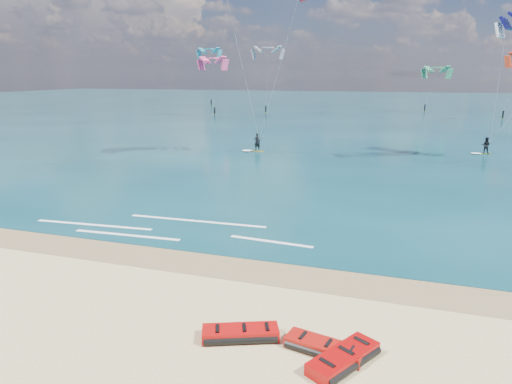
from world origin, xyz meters
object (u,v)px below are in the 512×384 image
packed_kite_mid (324,352)px  kitesurfer_main (260,54)px  packed_kite_right (343,364)px  packed_kite_left (241,338)px

packed_kite_mid → kitesurfer_main: (-11.40, 30.56, 9.59)m
packed_kite_right → kitesurfer_main: 34.55m
packed_kite_left → kitesurfer_main: kitesurfer_main is taller
packed_kite_left → kitesurfer_main: bearing=84.5°
packed_kite_mid → kitesurfer_main: size_ratio=0.14×
packed_kite_mid → kitesurfer_main: kitesurfer_main is taller
packed_kite_mid → packed_kite_right: (0.60, -0.39, 0.00)m
kitesurfer_main → packed_kite_mid: bearing=-67.1°
packed_kite_mid → packed_kite_right: size_ratio=0.96×
packed_kite_left → packed_kite_right: size_ratio=0.98×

